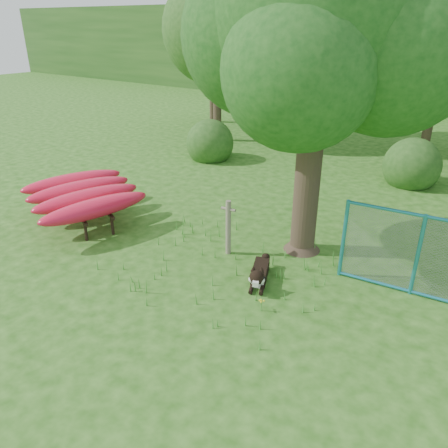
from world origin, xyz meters
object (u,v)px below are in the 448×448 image
Objects in this scene: husky_dog at (259,274)px; fence_section at (418,256)px; kayak_rack at (83,194)px; oak_tree at (319,30)px.

husky_dog is 3.00m from fence_section.
fence_section is at bearing 33.50° from kayak_rack.
kayak_rack is 3.06× the size of husky_dog.
kayak_rack is (-5.37, -1.88, -3.92)m from oak_tree.
oak_tree is 4.82m from husky_dog.
oak_tree is at bearing 42.58° from kayak_rack.
fence_section is at bearing -9.98° from oak_tree.
husky_dog is (5.34, 0.05, -0.54)m from kayak_rack.
husky_dog is (-0.02, -1.83, -4.46)m from oak_tree.
fence_section is (2.59, 1.38, 0.64)m from husky_dog.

